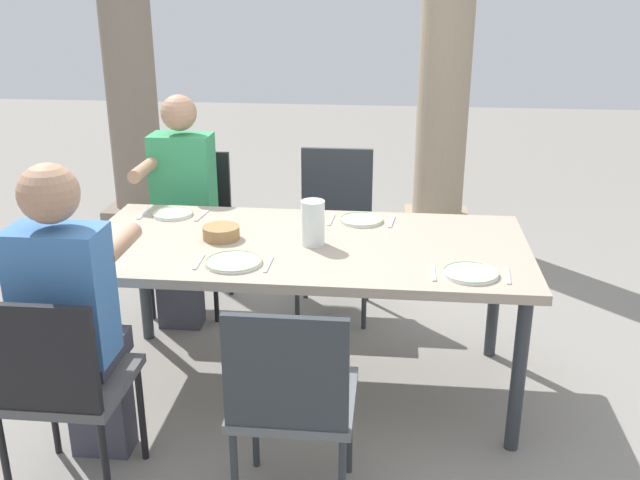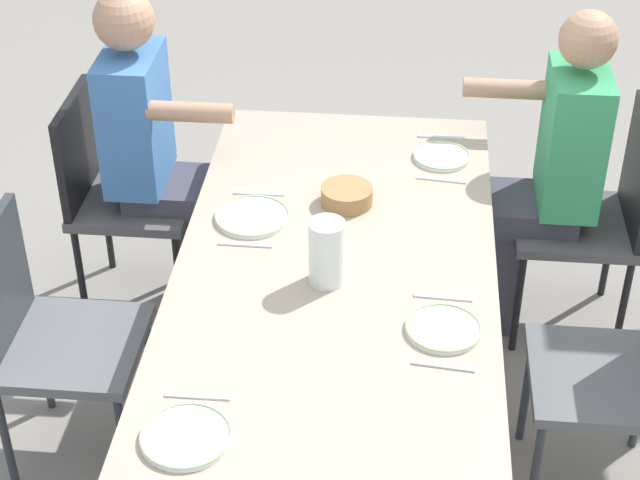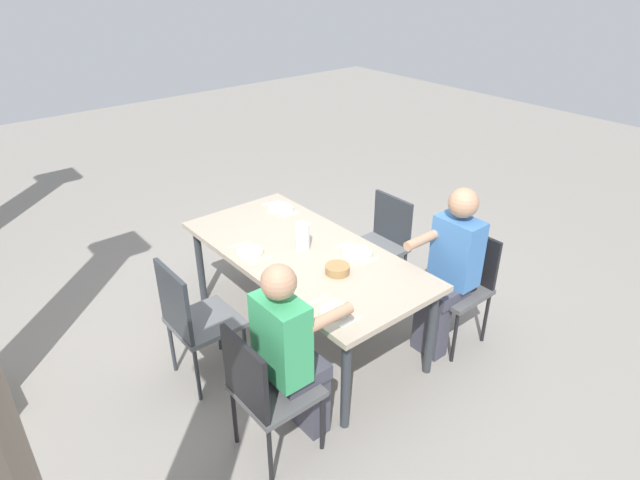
{
  "view_description": "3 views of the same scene",
  "coord_description": "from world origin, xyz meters",
  "px_view_note": "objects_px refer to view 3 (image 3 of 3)",
  "views": [
    {
      "loc": [
        0.39,
        -3.07,
        1.91
      ],
      "look_at": [
        0.07,
        -0.01,
        0.77
      ],
      "focal_mm": 40.72,
      "sensor_mm": 36.0,
      "label": 1
    },
    {
      "loc": [
        2.53,
        0.2,
        2.62
      ],
      "look_at": [
        -0.05,
        -0.05,
        0.83
      ],
      "focal_mm": 59.35,
      "sensor_mm": 36.0,
      "label": 2
    },
    {
      "loc": [
        -2.78,
        2.14,
        2.74
      ],
      "look_at": [
        -0.11,
        -0.07,
        0.87
      ],
      "focal_mm": 30.37,
      "sensor_mm": 36.0,
      "label": 3
    }
  ],
  "objects_px": {
    "plate_0": "(334,310)",
    "plate_1": "(357,252)",
    "dining_table": "(304,258)",
    "chair_west_south": "(461,280)",
    "diner_man_white": "(449,267)",
    "plate_2": "(249,252)",
    "diner_woman_green": "(291,351)",
    "bread_basket": "(337,269)",
    "chair_west_north": "(264,387)",
    "water_pitcher": "(302,238)",
    "plate_3": "(281,208)",
    "chair_mid_north": "(193,317)",
    "chair_mid_south": "(382,240)"
  },
  "relations": [
    {
      "from": "chair_mid_north",
      "to": "water_pitcher",
      "type": "xyz_separation_m",
      "value": [
        -0.02,
        -0.93,
        0.3
      ]
    },
    {
      "from": "chair_mid_north",
      "to": "plate_3",
      "type": "relative_size",
      "value": 4.17
    },
    {
      "from": "dining_table",
      "to": "plate_3",
      "type": "height_order",
      "value": "plate_3"
    },
    {
      "from": "chair_west_north",
      "to": "diner_woman_green",
      "type": "height_order",
      "value": "diner_woman_green"
    },
    {
      "from": "diner_woman_green",
      "to": "bread_basket",
      "type": "relative_size",
      "value": 7.57
    },
    {
      "from": "chair_mid_south",
      "to": "plate_0",
      "type": "relative_size",
      "value": 4.37
    },
    {
      "from": "diner_man_white",
      "to": "plate_2",
      "type": "xyz_separation_m",
      "value": [
        1.03,
        1.05,
        0.06
      ]
    },
    {
      "from": "diner_woman_green",
      "to": "water_pitcher",
      "type": "relative_size",
      "value": 6.26
    },
    {
      "from": "chair_west_north",
      "to": "water_pitcher",
      "type": "distance_m",
      "value": 1.28
    },
    {
      "from": "plate_0",
      "to": "plate_1",
      "type": "xyz_separation_m",
      "value": [
        0.45,
        -0.61,
        -0.0
      ]
    },
    {
      "from": "plate_0",
      "to": "bread_basket",
      "type": "height_order",
      "value": "bread_basket"
    },
    {
      "from": "plate_2",
      "to": "plate_3",
      "type": "bearing_deg",
      "value": -52.86
    },
    {
      "from": "chair_mid_north",
      "to": "plate_3",
      "type": "bearing_deg",
      "value": -61.67
    },
    {
      "from": "plate_0",
      "to": "diner_woman_green",
      "type": "bearing_deg",
      "value": 100.98
    },
    {
      "from": "plate_2",
      "to": "diner_woman_green",
      "type": "bearing_deg",
      "value": 159.47
    },
    {
      "from": "bread_basket",
      "to": "chair_mid_north",
      "type": "bearing_deg",
      "value": 63.31
    },
    {
      "from": "dining_table",
      "to": "plate_0",
      "type": "xyz_separation_m",
      "value": [
        -0.72,
        0.32,
        0.07
      ]
    },
    {
      "from": "bread_basket",
      "to": "chair_mid_south",
      "type": "bearing_deg",
      "value": -63.57
    },
    {
      "from": "diner_man_white",
      "to": "water_pitcher",
      "type": "height_order",
      "value": "diner_man_white"
    },
    {
      "from": "dining_table",
      "to": "chair_mid_north",
      "type": "xyz_separation_m",
      "value": [
        0.06,
        0.91,
        -0.15
      ]
    },
    {
      "from": "bread_basket",
      "to": "plate_2",
      "type": "bearing_deg",
      "value": 26.51
    },
    {
      "from": "chair_west_north",
      "to": "plate_2",
      "type": "bearing_deg",
      "value": -29.5
    },
    {
      "from": "dining_table",
      "to": "chair_mid_north",
      "type": "relative_size",
      "value": 2.13
    },
    {
      "from": "plate_3",
      "to": "plate_2",
      "type": "bearing_deg",
      "value": 127.14
    },
    {
      "from": "plate_1",
      "to": "bread_basket",
      "type": "relative_size",
      "value": 1.43
    },
    {
      "from": "chair_west_north",
      "to": "plate_3",
      "type": "height_order",
      "value": "chair_west_north"
    },
    {
      "from": "diner_woman_green",
      "to": "chair_west_north",
      "type": "bearing_deg",
      "value": 89.12
    },
    {
      "from": "chair_mid_north",
      "to": "chair_west_south",
      "type": "bearing_deg",
      "value": -115.15
    },
    {
      "from": "plate_1",
      "to": "plate_0",
      "type": "bearing_deg",
      "value": 126.31
    },
    {
      "from": "chair_mid_south",
      "to": "bread_basket",
      "type": "distance_m",
      "value": 1.05
    },
    {
      "from": "chair_west_north",
      "to": "diner_man_white",
      "type": "relative_size",
      "value": 0.7
    },
    {
      "from": "water_pitcher",
      "to": "diner_man_white",
      "type": "bearing_deg",
      "value": -139.31
    },
    {
      "from": "chair_west_north",
      "to": "chair_west_south",
      "type": "bearing_deg",
      "value": -90.0
    },
    {
      "from": "diner_woman_green",
      "to": "bread_basket",
      "type": "height_order",
      "value": "diner_woman_green"
    },
    {
      "from": "plate_3",
      "to": "diner_man_white",
      "type": "bearing_deg",
      "value": -164.27
    },
    {
      "from": "chair_west_south",
      "to": "bread_basket",
      "type": "relative_size",
      "value": 5.19
    },
    {
      "from": "diner_woman_green",
      "to": "diner_man_white",
      "type": "bearing_deg",
      "value": -89.76
    },
    {
      "from": "plate_1",
      "to": "water_pitcher",
      "type": "bearing_deg",
      "value": 40.85
    },
    {
      "from": "chair_mid_south",
      "to": "diner_woman_green",
      "type": "xyz_separation_m",
      "value": [
        -0.85,
        1.61,
        0.17
      ]
    },
    {
      "from": "dining_table",
      "to": "water_pitcher",
      "type": "height_order",
      "value": "water_pitcher"
    },
    {
      "from": "chair_west_south",
      "to": "plate_2",
      "type": "bearing_deg",
      "value": 49.97
    },
    {
      "from": "dining_table",
      "to": "plate_2",
      "type": "bearing_deg",
      "value": 53.35
    },
    {
      "from": "dining_table",
      "to": "chair_mid_north",
      "type": "distance_m",
      "value": 0.92
    },
    {
      "from": "chair_west_north",
      "to": "bread_basket",
      "type": "bearing_deg",
      "value": -66.11
    },
    {
      "from": "dining_table",
      "to": "chair_west_north",
      "type": "xyz_separation_m",
      "value": [
        -0.79,
        0.91,
        -0.16
      ]
    },
    {
      "from": "chair_mid_north",
      "to": "bread_basket",
      "type": "relative_size",
      "value": 5.6
    },
    {
      "from": "diner_man_white",
      "to": "chair_west_south",
      "type": "bearing_deg",
      "value": -90.97
    },
    {
      "from": "chair_west_north",
      "to": "plate_3",
      "type": "xyz_separation_m",
      "value": [
        1.51,
        -1.21,
        0.23
      ]
    },
    {
      "from": "chair_west_south",
      "to": "diner_man_white",
      "type": "bearing_deg",
      "value": 89.03
    },
    {
      "from": "chair_west_south",
      "to": "bread_basket",
      "type": "bearing_deg",
      "value": 66.41
    }
  ]
}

